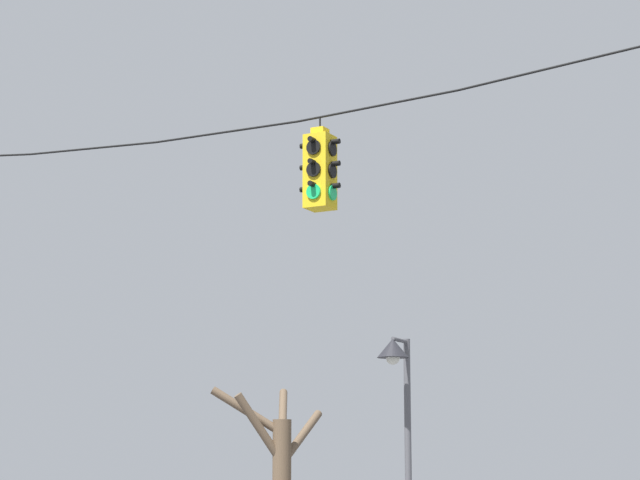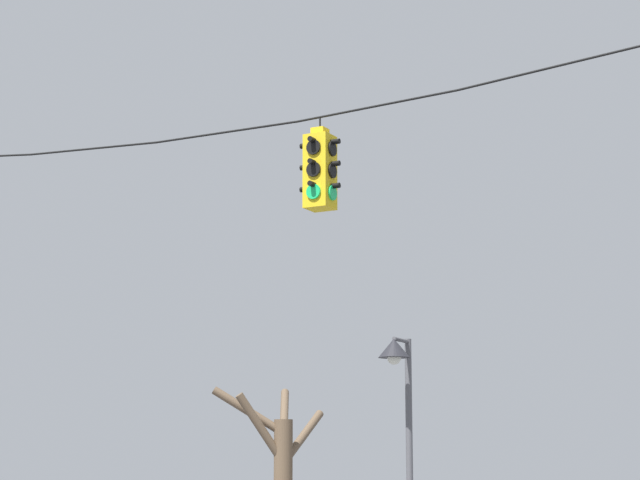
% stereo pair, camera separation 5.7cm
% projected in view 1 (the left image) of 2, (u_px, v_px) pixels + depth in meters
% --- Properties ---
extents(span_wire, '(16.04, 0.03, 0.63)m').
position_uv_depth(span_wire, '(225.00, 118.00, 17.23)').
color(span_wire, black).
extents(traffic_light_over_intersection, '(0.58, 0.58, 1.24)m').
position_uv_depth(traffic_light_over_intersection, '(320.00, 171.00, 16.39)').
color(traffic_light_over_intersection, yellow).
extents(street_lamp, '(0.55, 0.95, 4.07)m').
position_uv_depth(street_lamp, '(398.00, 384.00, 21.78)').
color(street_lamp, '#515156').
rests_on(street_lamp, ground_plane).
extents(bare_tree, '(1.36, 2.21, 3.32)m').
position_uv_depth(bare_tree, '(279.00, 471.00, 22.40)').
color(bare_tree, brown).
rests_on(bare_tree, ground_plane).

